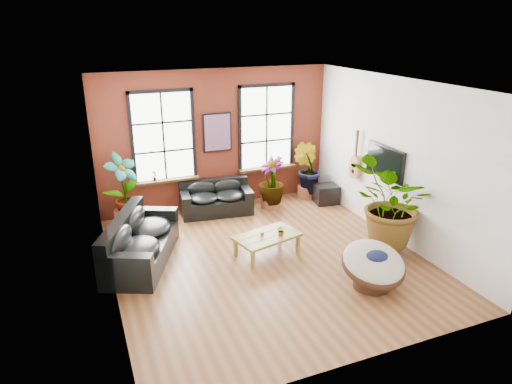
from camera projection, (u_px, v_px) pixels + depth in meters
room at (265, 176)px, 8.84m from camera, size 6.04×6.54×3.54m
sofa_back at (216, 199)px, 11.49m from camera, size 1.85×1.07×0.81m
sofa_left at (139, 242)px, 9.09m from camera, size 1.89×2.58×0.94m
coffee_table at (267, 237)px, 9.40m from camera, size 1.46×1.06×0.51m
papasan_chair at (373, 265)px, 8.19m from camera, size 1.22×1.23×0.87m
poster at (217, 132)px, 11.40m from camera, size 0.74×0.06×0.98m
tv_wall_unit at (376, 163)px, 10.33m from camera, size 0.13×1.86×1.20m
media_box at (326, 194)px, 12.12m from camera, size 0.66×0.58×0.50m
pot_back_left at (126, 217)px, 10.83m from camera, size 0.59×0.59×0.38m
pot_back_right at (306, 192)px, 12.52m from camera, size 0.58×0.58×0.34m
pot_right_wall at (389, 246)px, 9.47m from camera, size 0.52×0.52×0.37m
pot_mid at (270, 201)px, 11.86m from camera, size 0.54×0.54×0.36m
floor_plant_back_left at (124, 187)px, 10.56m from camera, size 1.03×0.95×1.61m
floor_plant_back_right at (307, 169)px, 12.31m from camera, size 0.92×0.95×1.35m
floor_plant_right_wall at (392, 205)px, 9.17m from camera, size 2.16×2.08×1.84m
floor_plant_mid at (272, 180)px, 11.64m from camera, size 0.86×0.86×1.22m
table_plant at (281, 230)px, 9.34m from camera, size 0.24×0.23×0.22m
sill_plant_left at (154, 175)px, 11.10m from camera, size 0.17×0.17×0.27m
sill_plant_right at (279, 161)px, 12.28m from camera, size 0.19×0.19×0.27m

